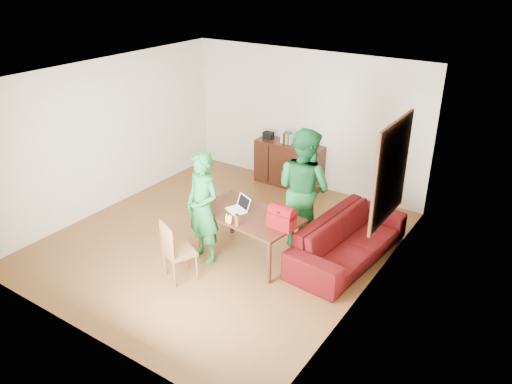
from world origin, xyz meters
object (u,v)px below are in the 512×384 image
Objects in this scene: chair at (179,262)px; person_near at (203,208)px; sofa at (348,239)px; person_far at (304,188)px; laptop at (236,208)px; red_bag at (282,219)px; bottle at (237,220)px; table at (249,219)px.

chair is 0.86m from person_near.
sofa is at bearing 70.49° from chair.
person_far reaches higher than laptop.
person_far is 1.03m from sofa.
person_far reaches higher than red_bag.
person_far is 0.90m from red_bag.
laptop is 1.90× the size of bottle.
sofa is (0.81, -0.00, -0.64)m from person_far.
person_far reaches higher than person_near.
person_near is 0.90× the size of person_far.
chair is at bearing -75.37° from person_near.
person_far is (0.50, 0.79, 0.33)m from table.
chair is at bearing -107.99° from table.
person_near is 1.20m from red_bag.
person_near is 0.52m from laptop.
laptop is (0.28, 1.02, 0.51)m from chair.
person_far is at bearing 65.07° from table.
chair is at bearing -138.35° from red_bag.
table reaches higher than sofa.
sofa is at bearing 52.29° from laptop.
chair is (-0.49, -1.05, -0.37)m from table.
person_far is at bearing 70.16° from bottle.
person_near is 2.26m from sofa.
laptop is at bearing 127.89° from bottle.
chair is 1.60m from red_bag.
red_bag is (0.85, -0.06, 0.10)m from laptop.
person_near is 9.06× the size of bottle.
table is 8.58× the size of bottle.
red_bag is 0.17× the size of sofa.
chair is 2.50× the size of laptop.
person_near is 4.66× the size of red_bag.
table is at bearing 89.70° from chair.
laptop is 0.47m from bottle.
table is 4.41× the size of red_bag.
red_bag is at bearing 65.32° from chair.
table is at bearing 126.55° from sofa.
bottle is at bearing -28.02° from laptop.
table is at bearing 52.38° from person_near.
red_bag is at bearing 19.87° from laptop.
red_bag reaches higher than bottle.
bottle reaches higher than table.
bottle is at bearing -150.38° from red_bag.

